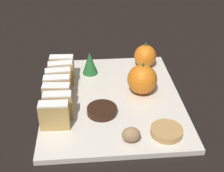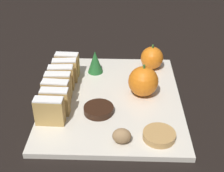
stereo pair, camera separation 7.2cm
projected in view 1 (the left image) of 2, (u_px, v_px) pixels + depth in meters
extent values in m
plane|color=black|center=(112.00, 101.00, 0.75)|extent=(6.00, 6.00, 0.00)
cube|color=silver|center=(112.00, 99.00, 0.74)|extent=(0.32, 0.39, 0.01)
cube|color=tan|center=(54.00, 116.00, 0.63)|extent=(0.06, 0.03, 0.06)
cube|color=white|center=(53.00, 104.00, 0.61)|extent=(0.06, 0.03, 0.00)
cube|color=tan|center=(58.00, 106.00, 0.66)|extent=(0.06, 0.03, 0.06)
cube|color=white|center=(57.00, 94.00, 0.64)|extent=(0.06, 0.03, 0.00)
cube|color=tan|center=(57.00, 97.00, 0.69)|extent=(0.06, 0.03, 0.06)
cube|color=white|center=(56.00, 85.00, 0.67)|extent=(0.06, 0.03, 0.00)
cube|color=tan|center=(58.00, 89.00, 0.71)|extent=(0.06, 0.03, 0.06)
cube|color=white|center=(56.00, 78.00, 0.70)|extent=(0.06, 0.02, 0.00)
cube|color=tan|center=(59.00, 81.00, 0.74)|extent=(0.06, 0.03, 0.06)
cube|color=white|center=(58.00, 70.00, 0.73)|extent=(0.06, 0.03, 0.00)
cube|color=tan|center=(61.00, 74.00, 0.77)|extent=(0.06, 0.03, 0.06)
cube|color=white|center=(60.00, 63.00, 0.76)|extent=(0.06, 0.03, 0.00)
cube|color=tan|center=(62.00, 67.00, 0.80)|extent=(0.06, 0.03, 0.06)
cube|color=white|center=(61.00, 57.00, 0.78)|extent=(0.06, 0.03, 0.00)
sphere|color=orange|center=(145.00, 56.00, 0.85)|extent=(0.06, 0.06, 0.06)
cylinder|color=#38702D|center=(146.00, 45.00, 0.83)|extent=(0.01, 0.01, 0.01)
sphere|color=orange|center=(142.00, 79.00, 0.74)|extent=(0.07, 0.07, 0.07)
cylinder|color=#38702D|center=(143.00, 65.00, 0.72)|extent=(0.01, 0.01, 0.01)
ellipsoid|color=#9E7A51|center=(131.00, 135.00, 0.60)|extent=(0.04, 0.03, 0.03)
cylinder|color=black|center=(102.00, 110.00, 0.68)|extent=(0.07, 0.07, 0.01)
cylinder|color=tan|center=(167.00, 131.00, 0.62)|extent=(0.06, 0.06, 0.01)
cone|color=#23662D|center=(90.00, 63.00, 0.82)|extent=(0.04, 0.04, 0.06)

